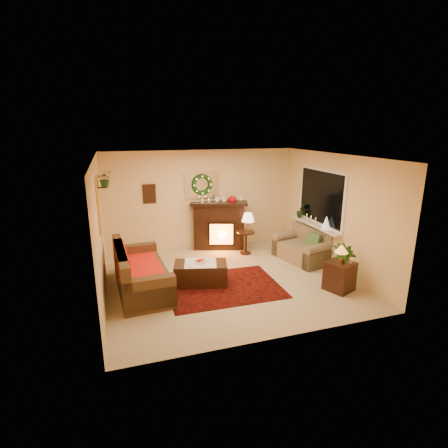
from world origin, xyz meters
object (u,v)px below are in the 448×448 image
object	(u,v)px
sofa	(142,269)
coffee_table	(201,274)
end_table_square	(339,277)
side_table_round	(246,241)
loveseat	(302,244)
fireplace	(219,228)

from	to	relation	value
sofa	coffee_table	size ratio (longest dim) A/B	1.95
end_table_square	coffee_table	bearing A→B (deg)	156.17
side_table_round	loveseat	bearing A→B (deg)	-36.76
side_table_round	coffee_table	size ratio (longest dim) A/B	0.56
sofa	side_table_round	size ratio (longest dim) A/B	3.51
sofa	coffee_table	world-z (taller)	sofa
fireplace	coffee_table	bearing A→B (deg)	-99.45
loveseat	end_table_square	xyz separation A→B (m)	(-0.11, -1.68, -0.15)
end_table_square	coffee_table	size ratio (longest dim) A/B	0.55
sofa	fireplace	bearing A→B (deg)	38.04
loveseat	end_table_square	bearing A→B (deg)	-106.18
end_table_square	sofa	bearing A→B (deg)	161.76
loveseat	coffee_table	size ratio (longest dim) A/B	1.26
loveseat	coffee_table	xyz separation A→B (m)	(-2.67, -0.55, -0.21)
loveseat	side_table_round	world-z (taller)	loveseat
loveseat	end_table_square	size ratio (longest dim) A/B	2.30
fireplace	end_table_square	distance (m)	3.51
fireplace	sofa	bearing A→B (deg)	-121.66
fireplace	side_table_round	bearing A→B (deg)	-32.47
sofa	loveseat	distance (m)	3.88
end_table_square	coffee_table	distance (m)	2.80
side_table_round	sofa	bearing A→B (deg)	-154.64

